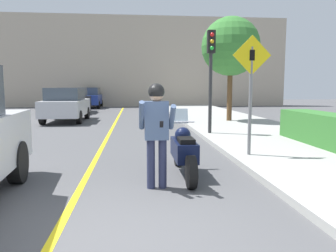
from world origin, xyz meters
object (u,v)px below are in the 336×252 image
Objects in this scene: traffic_light at (211,62)px; motorcycle at (184,151)px; person_biker at (157,124)px; crossing_sign at (251,84)px; street_tree at (231,47)px; parked_car_silver at (66,104)px; parked_car_blue at (90,97)px; parked_car_black at (73,100)px.

motorcycle is at bearing -108.77° from traffic_light.
crossing_sign is (2.33, 1.94, 0.69)m from person_biker.
street_tree reaches higher than person_biker.
parked_car_silver is at bearing 122.97° from crossing_sign.
street_tree reaches higher than parked_car_blue.
person_biker reaches higher than parked_car_black.
parked_car_blue is at bearing 107.43° from crossing_sign.
person_biker is at bearing -140.12° from crossing_sign.
motorcycle is 16.93m from parked_car_black.
parked_car_black is at bearing 114.25° from crossing_sign.
parked_car_silver is at bearing -88.54° from parked_car_blue.
person_biker is 0.65× the size of crossing_sign.
street_tree is 11.51m from parked_car_black.
motorcycle is at bearing -67.59° from parked_car_silver.
parked_car_silver is at bearing 108.41° from person_biker.
traffic_light is at bearing 68.37° from person_biker.
parked_car_blue is (-6.30, 16.62, -1.72)m from traffic_light.
person_biker is 0.43× the size of parked_car_silver.
crossing_sign is 0.57× the size of street_tree.
crossing_sign is 3.80m from traffic_light.
traffic_light reaches higher than parked_car_blue.
crossing_sign is 0.66× the size of parked_car_black.
crossing_sign is at bearing 33.88° from motorcycle.
person_biker is 0.51× the size of traffic_light.
motorcycle is 0.54× the size of parked_car_silver.
street_tree is (3.55, 8.98, 3.10)m from motorcycle.
parked_car_blue is at bearing 86.01° from parked_car_black.
motorcycle is 0.46× the size of street_tree.
parked_car_blue is at bearing 102.18° from motorcycle.
motorcycle is at bearing -146.12° from crossing_sign.
street_tree reaches higher than crossing_sign.
person_biker is (-0.58, -0.77, 0.62)m from motorcycle.
motorcycle is 1.15m from person_biker.
crossing_sign is at bearing -72.57° from parked_car_blue.
parked_car_silver and parked_car_black have the same top height.
street_tree is at bearing 65.22° from traffic_light.
street_tree reaches higher than parked_car_black.
parked_car_silver and parked_car_blue have the same top height.
traffic_light is 8.47m from parked_car_silver.
motorcycle is 0.54× the size of parked_car_blue.
parked_car_blue is at bearing 123.18° from street_tree.
parked_car_blue is (-6.38, 20.34, -0.95)m from crossing_sign.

